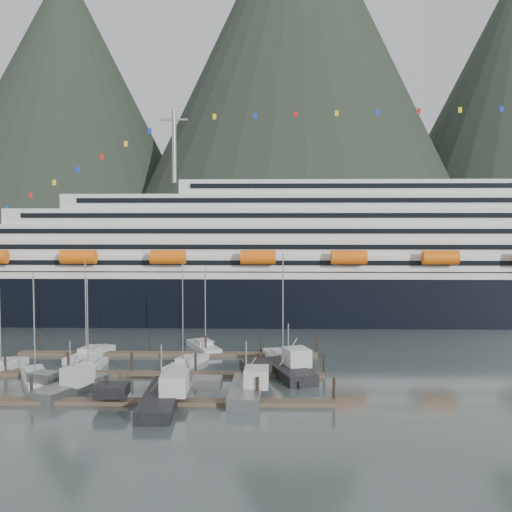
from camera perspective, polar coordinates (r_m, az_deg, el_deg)
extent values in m
plane|color=#4D5B59|center=(82.15, -6.84, -11.81)|extent=(1600.00, 1600.00, 0.00)
cone|color=black|center=(658.71, 4.04, 16.96)|extent=(400.00, 400.00, 420.00)
cone|color=black|center=(727.65, -17.59, 12.68)|extent=(340.00, 340.00, 340.00)
cube|color=black|center=(135.33, 7.14, -4.22)|extent=(210.00, 28.00, 12.00)
cube|color=silver|center=(134.67, 7.16, -1.48)|extent=(205.80, 27.44, 1.50)
cube|color=silver|center=(135.09, 9.28, -0.38)|extent=(185.00, 26.00, 3.20)
cube|color=black|center=(122.19, 10.11, -0.66)|extent=(175.75, 0.20, 1.00)
cube|color=silver|center=(135.23, 10.13, 0.98)|extent=(180.00, 25.00, 3.20)
cube|color=black|center=(122.84, 11.01, 0.84)|extent=(171.00, 0.20, 1.00)
cube|color=silver|center=(135.47, 10.98, 2.33)|extent=(172.00, 24.00, 3.20)
cube|color=black|center=(123.60, 11.90, 2.33)|extent=(163.40, 0.20, 1.00)
cube|color=silver|center=(135.82, 11.83, 3.67)|extent=(160.00, 23.00, 3.20)
cube|color=black|center=(124.48, 12.79, 3.80)|extent=(152.00, 0.20, 1.00)
cube|color=silver|center=(136.27, 12.67, 4.96)|extent=(140.00, 22.00, 3.00)
cube|color=black|center=(125.46, 13.66, 5.19)|extent=(133.00, 0.20, 1.00)
cube|color=silver|center=(136.81, 13.51, 6.20)|extent=(95.00, 20.00, 3.00)
cube|color=black|center=(127.02, 14.47, 6.51)|extent=(90.25, 0.20, 1.00)
cylinder|color=gray|center=(136.42, -7.80, 10.27)|extent=(1.00, 1.00, 16.00)
cylinder|color=#FF640D|center=(124.86, -16.56, -0.09)|extent=(7.00, 2.80, 2.80)
cylinder|color=#FF640D|center=(120.53, -8.39, -0.11)|extent=(7.00, 2.80, 2.80)
cylinder|color=#FF640D|center=(118.79, 0.20, -0.12)|extent=(7.00, 2.80, 2.80)
cylinder|color=#FF640D|center=(119.77, 8.84, -0.13)|extent=(7.00, 2.80, 2.80)
cylinder|color=#FF640D|center=(123.39, 17.16, -0.14)|extent=(7.00, 2.80, 2.80)
cube|color=#4F3F33|center=(73.53, -11.97, -13.43)|extent=(48.00, 2.00, 0.50)
cylinder|color=black|center=(77.81, -20.60, -11.76)|extent=(0.36, 0.36, 3.20)
cylinder|color=black|center=(74.97, -14.06, -12.22)|extent=(0.36, 0.36, 3.20)
cylinder|color=black|center=(73.15, -7.08, -12.54)|extent=(0.36, 0.36, 3.20)
cylinder|color=black|center=(72.40, 0.16, -12.68)|extent=(0.36, 0.36, 3.20)
cylinder|color=black|center=(72.77, 7.44, -12.62)|extent=(0.36, 0.36, 3.20)
cube|color=#4F3F33|center=(85.79, -9.92, -11.02)|extent=(48.00, 2.00, 0.50)
cylinder|color=black|center=(92.90, -22.77, -9.39)|extent=(0.36, 0.36, 3.20)
cylinder|color=black|center=(89.64, -17.44, -9.75)|extent=(0.36, 0.36, 3.20)
cylinder|color=black|center=(87.19, -11.75, -10.03)|extent=(0.36, 0.36, 3.20)
cylinder|color=black|center=(85.62, -5.78, -10.22)|extent=(0.36, 0.36, 3.20)
cylinder|color=black|center=(84.99, 0.35, -10.31)|extent=(0.36, 0.36, 3.20)
cylinder|color=black|center=(85.30, 6.51, -10.28)|extent=(0.36, 0.36, 3.20)
cube|color=#4F3F33|center=(98.23, -8.41, -9.21)|extent=(48.00, 2.00, 0.50)
cylinder|color=black|center=(104.64, -19.83, -7.96)|extent=(0.36, 0.36, 3.20)
cylinder|color=black|center=(101.75, -15.05, -8.19)|extent=(0.36, 0.36, 3.20)
cylinder|color=black|center=(99.60, -10.03, -8.37)|extent=(0.36, 0.36, 3.20)
cylinder|color=black|center=(98.24, -4.82, -8.50)|extent=(0.36, 0.36, 3.20)
cylinder|color=black|center=(97.68, 0.50, -8.55)|extent=(0.36, 0.36, 3.20)
cylinder|color=black|center=(97.95, 5.83, -8.54)|extent=(0.36, 0.36, 3.20)
cube|color=#B1B1B1|center=(95.30, -22.82, -9.79)|extent=(3.73, 9.15, 1.38)
cube|color=#B1B1B1|center=(95.11, -22.83, -9.27)|extent=(2.37, 3.34, 0.79)
cylinder|color=gray|center=(93.40, -23.19, -6.19)|extent=(0.16, 0.16, 11.12)
cube|color=#B1B1B1|center=(86.73, -20.34, -11.01)|extent=(7.79, 11.55, 1.60)
cube|color=#B1B1B1|center=(86.49, -20.36, -10.32)|extent=(3.84, 4.60, 0.91)
cylinder|color=gray|center=(84.11, -20.37, -6.14)|extent=(0.18, 0.18, 13.69)
cube|color=#B1B1B1|center=(90.55, -15.50, -10.33)|extent=(2.63, 9.54, 1.40)
cube|color=#B1B1B1|center=(90.35, -15.51, -9.78)|extent=(2.01, 3.34, 0.80)
cylinder|color=gray|center=(88.33, -15.74, -6.13)|extent=(0.16, 0.16, 12.45)
cube|color=#B1B1B1|center=(90.47, -6.66, -10.26)|extent=(5.66, 10.65, 1.32)
cube|color=#B1B1B1|center=(90.28, -6.66, -9.74)|extent=(2.96, 4.06, 0.76)
cylinder|color=gray|center=(88.08, -6.99, -5.41)|extent=(0.15, 0.15, 14.54)
cube|color=#B1B1B1|center=(99.07, -15.52, -9.18)|extent=(5.40, 11.63, 1.58)
cube|color=#B1B1B1|center=(98.85, -15.53, -8.59)|extent=(3.09, 4.35, 0.90)
cylinder|color=gray|center=(96.75, -15.92, -4.69)|extent=(0.18, 0.18, 14.40)
cube|color=#B1B1B1|center=(101.36, -5.02, -8.80)|extent=(6.93, 10.63, 1.60)
cube|color=#B1B1B1|center=(101.15, -5.02, -8.21)|extent=(3.57, 4.23, 0.92)
cylinder|color=gray|center=(99.16, -4.85, -4.81)|extent=(0.18, 0.18, 12.94)
cube|color=#B1B1B1|center=(92.47, 2.37, -9.95)|extent=(5.84, 12.40, 1.60)
cube|color=#B1B1B1|center=(92.24, 2.37, -9.30)|extent=(3.26, 4.65, 0.92)
cylinder|color=gray|center=(89.79, 2.58, -4.77)|extent=(0.18, 0.18, 15.61)
cube|color=gray|center=(79.74, -17.24, -12.12)|extent=(7.44, 11.67, 2.02)
cube|color=gray|center=(82.14, -19.55, -10.80)|extent=(4.09, 3.53, 1.21)
cube|color=#B1B1B1|center=(78.56, -16.63, -10.85)|extent=(3.85, 4.14, 2.22)
cube|color=black|center=(78.37, -16.64, -10.28)|extent=(3.58, 3.86, 0.51)
cylinder|color=gray|center=(78.87, -17.28, -9.53)|extent=(0.16, 0.16, 5.05)
cube|color=black|center=(72.60, -8.97, -13.53)|extent=(4.49, 15.31, 2.17)
cube|color=black|center=(73.24, -13.56, -12.31)|extent=(3.81, 3.48, 1.30)
cube|color=#B1B1B1|center=(71.83, -7.76, -11.93)|extent=(3.21, 4.67, 2.38)
cube|color=black|center=(71.61, -7.77, -11.26)|extent=(2.98, 4.36, 0.54)
cylinder|color=gray|center=(71.57, -9.00, -10.47)|extent=(0.17, 0.17, 5.42)
cube|color=gray|center=(74.89, -0.94, -12.98)|extent=(4.05, 12.66, 2.10)
cube|color=gray|center=(74.98, -4.67, -11.92)|extent=(3.63, 2.85, 1.26)
cube|color=#B1B1B1|center=(74.28, 0.05, -11.46)|extent=(3.02, 3.84, 2.31)
cube|color=black|center=(74.08, 0.05, -10.84)|extent=(2.80, 3.58, 0.52)
cylinder|color=gray|center=(73.92, -0.94, -10.11)|extent=(0.17, 0.17, 5.24)
cube|color=black|center=(84.49, 3.08, -11.13)|extent=(7.80, 13.05, 2.26)
cube|color=black|center=(82.68, -0.03, -10.40)|extent=(4.50, 3.81, 1.35)
cube|color=#B1B1B1|center=(84.40, 3.89, -9.58)|extent=(4.18, 4.53, 2.48)
cube|color=black|center=(84.21, 3.89, -8.98)|extent=(3.89, 4.23, 0.56)
cylinder|color=gray|center=(83.57, 3.09, -8.36)|extent=(0.18, 0.18, 5.64)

